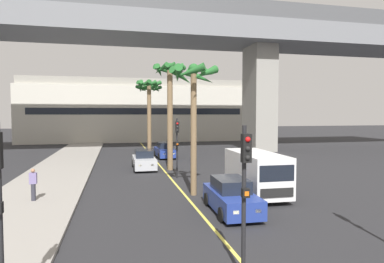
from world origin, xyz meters
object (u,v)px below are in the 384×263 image
Objects in this scene: car_queue_front at (144,160)px; palm_tree_farthest_median at (170,87)px; car_queue_third at (165,151)px; palm_tree_mid_median at (194,89)px; traffic_light_median_near at (245,181)px; delivery_van at (256,172)px; car_queue_second at (231,197)px; palm_tree_far_median at (149,96)px; traffic_light_median_far at (177,140)px; palm_tree_near_median at (149,97)px; pedestrian_near_crosswalk at (33,184)px.

car_queue_front is 6.35m from palm_tree_farthest_median.
car_queue_third is 0.57× the size of palm_tree_mid_median.
delivery_van is at bearing 64.29° from traffic_light_median_near.
delivery_van is (2.66, -16.81, 0.57)m from car_queue_third.
palm_tree_farthest_median is (0.05, 8.48, 0.81)m from palm_tree_mid_median.
car_queue_second is at bearing -75.26° from palm_tree_mid_median.
car_queue_third is 10.91m from palm_tree_far_median.
traffic_light_median_far is at bearing 96.52° from car_queue_second.
car_queue_front is 0.48× the size of palm_tree_farthest_median.
delivery_van is at bearing -70.19° from palm_tree_farthest_median.
car_queue_third is (-0.21, 19.58, 0.00)m from car_queue_second.
car_queue_front is 0.51× the size of palm_tree_near_median.
palm_tree_mid_median reaches higher than car_queue_front.
palm_tree_mid_median is (0.82, 9.48, 3.15)m from traffic_light_median_near.
traffic_light_median_near is 18.42m from palm_tree_farthest_median.
car_queue_front is 10.83m from palm_tree_mid_median.
delivery_van is 6.78m from traffic_light_median_far.
traffic_light_median_far is 5.33m from palm_tree_farthest_median.
pedestrian_near_crosswalk is (-8.26, 0.09, -4.87)m from palm_tree_mid_median.
car_queue_front is at bearing 93.54° from traffic_light_median_near.
car_queue_third is at bearing 86.55° from traffic_light_median_near.
delivery_van reaches higher than car_queue_second.
car_queue_second is 3.74m from delivery_van.
traffic_light_median_near is 0.49× the size of palm_tree_farthest_median.
traffic_light_median_far is (0.78, 14.41, 0.00)m from traffic_light_median_near.
car_queue_third is 0.50× the size of palm_tree_far_median.
palm_tree_near_median reaches higher than palm_tree_mid_median.
palm_tree_farthest_median is 5.28× the size of pedestrian_near_crosswalk.
car_queue_front is at bearing 102.77° from car_queue_second.
traffic_light_median_far is at bearing 30.45° from pedestrian_near_crosswalk.
car_queue_third is 17.03m from delivery_van.
pedestrian_near_crosswalk is at bearing -149.55° from traffic_light_median_far.
traffic_light_median_far reaches higher than pedestrian_near_crosswalk.
car_queue_third is 9.65m from palm_tree_farthest_median.
pedestrian_near_crosswalk is at bearing -108.26° from palm_tree_far_median.
pedestrian_near_crosswalk is (-6.28, -9.23, 0.28)m from car_queue_front.
palm_tree_far_median is (-0.95, 28.60, 6.10)m from car_queue_second.
traffic_light_median_far is at bearing -66.12° from car_queue_front.
palm_tree_far_median reaches higher than delivery_van.
delivery_van is 0.65× the size of palm_tree_near_median.
car_queue_third is (2.70, 6.73, 0.00)m from car_queue_front.
palm_tree_mid_median is at bearing -77.99° from car_queue_front.
traffic_light_median_far is (-3.41, 5.69, 1.43)m from delivery_van.
palm_tree_mid_median is 9.59m from pedestrian_near_crosswalk.
palm_tree_farthest_median reaches higher than palm_tree_far_median.
delivery_van is at bearing -82.50° from palm_tree_far_median.
palm_tree_far_median is (0.80, 34.54, 4.11)m from traffic_light_median_near.
palm_tree_farthest_median reaches higher than palm_tree_near_median.
delivery_van is 19.06m from palm_tree_near_median.
delivery_van is at bearing -59.02° from traffic_light_median_far.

